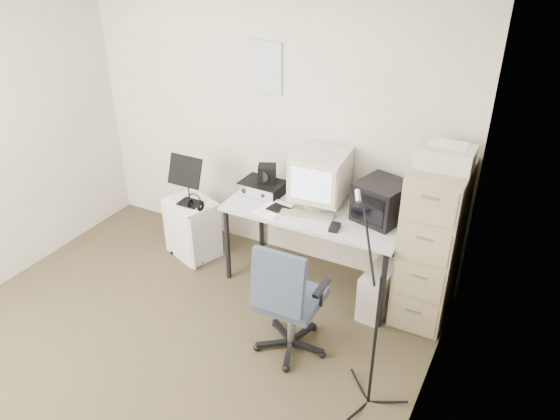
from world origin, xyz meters
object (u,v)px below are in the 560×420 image
at_px(filing_cabinet, 431,245).
at_px(desk, 315,246).
at_px(side_cart, 192,228).
at_px(office_chair, 291,297).

distance_m(filing_cabinet, desk, 0.99).
bearing_deg(side_cart, desk, 26.70).
bearing_deg(office_chair, side_cart, 151.72).
bearing_deg(filing_cabinet, desk, -178.19).
xyz_separation_m(desk, office_chair, (0.19, -0.84, 0.11)).
relative_size(filing_cabinet, side_cart, 2.35).
bearing_deg(desk, office_chair, -77.40).
height_order(desk, side_cart, desk).
bearing_deg(filing_cabinet, side_cart, -176.24).
bearing_deg(filing_cabinet, office_chair, -131.33).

